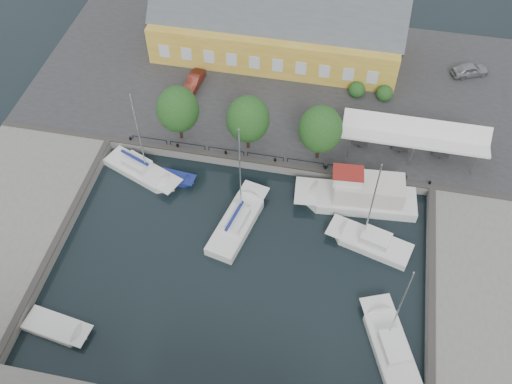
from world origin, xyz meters
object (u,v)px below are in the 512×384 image
(tent_canopy, at_px, (415,133))
(center_sailboat, at_px, (237,223))
(east_boat_c, at_px, (390,348))
(launch_sw, at_px, (57,328))
(car_red, at_px, (194,81))
(car_silver, at_px, (470,70))
(east_boat_a, at_px, (371,243))
(warehouse, at_px, (272,25))
(trawler, at_px, (361,196))
(west_boat_a, at_px, (141,171))
(launch_nw, at_px, (176,179))

(tent_canopy, bearing_deg, center_sailboat, -142.60)
(east_boat_c, xyz_separation_m, launch_sw, (-26.54, -3.49, -0.17))
(launch_sw, bearing_deg, car_red, 83.64)
(car_silver, xyz_separation_m, east_boat_c, (-6.94, -34.64, -1.45))
(center_sailboat, distance_m, east_boat_a, 12.23)
(warehouse, height_order, launch_sw, warehouse)
(trawler, bearing_deg, east_boat_c, -75.86)
(west_boat_a, bearing_deg, east_boat_c, -28.82)
(launch_sw, bearing_deg, launch_nw, 74.16)
(east_boat_a, bearing_deg, center_sailboat, -178.77)
(tent_canopy, relative_size, center_sailboat, 1.15)
(car_red, bearing_deg, east_boat_a, -32.18)
(center_sailboat, bearing_deg, east_boat_c, -33.17)
(trawler, height_order, west_boat_a, west_boat_a)
(center_sailboat, bearing_deg, warehouse, 93.29)
(east_boat_c, bearing_deg, car_silver, 78.67)
(center_sailboat, height_order, trawler, center_sailboat)
(warehouse, xyz_separation_m, car_red, (-7.27, -8.18, -2.78))
(launch_sw, bearing_deg, car_silver, 48.72)
(east_boat_a, height_order, launch_sw, east_boat_a)
(warehouse, height_order, car_red, warehouse)
(tent_canopy, distance_m, east_boat_a, 12.17)
(west_boat_a, distance_m, launch_nw, 3.57)
(center_sailboat, relative_size, launch_nw, 3.07)
(warehouse, relative_size, car_silver, 6.81)
(center_sailboat, distance_m, east_boat_c, 17.26)
(launch_nw, bearing_deg, east_boat_a, -11.71)
(tent_canopy, relative_size, launch_sw, 2.39)
(east_boat_c, height_order, launch_sw, east_boat_c)
(car_silver, distance_m, west_boat_a, 38.31)
(tent_canopy, height_order, car_silver, tent_canopy)
(car_silver, bearing_deg, east_boat_a, 135.96)
(east_boat_c, bearing_deg, tent_canopy, 88.12)
(launch_nw, bearing_deg, tent_canopy, 18.05)
(car_red, xyz_separation_m, launch_sw, (-3.37, -30.18, -1.56))
(car_silver, xyz_separation_m, launch_nw, (-28.60, -20.91, -1.62))
(car_red, bearing_deg, car_silver, 21.64)
(east_boat_c, bearing_deg, launch_sw, -172.51)
(launch_nw, bearing_deg, east_boat_c, -32.38)
(tent_canopy, height_order, launch_nw, tent_canopy)
(car_silver, relative_size, trawler, 0.35)
(east_boat_a, relative_size, launch_nw, 2.77)
(launch_sw, bearing_deg, trawler, 37.89)
(tent_canopy, distance_m, trawler, 8.37)
(trawler, height_order, east_boat_a, east_boat_a)
(east_boat_a, distance_m, launch_sw, 27.67)
(tent_canopy, distance_m, launch_nw, 23.77)
(car_red, distance_m, center_sailboat, 19.38)
(center_sailboat, distance_m, trawler, 11.91)
(center_sailboat, relative_size, east_boat_a, 1.11)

